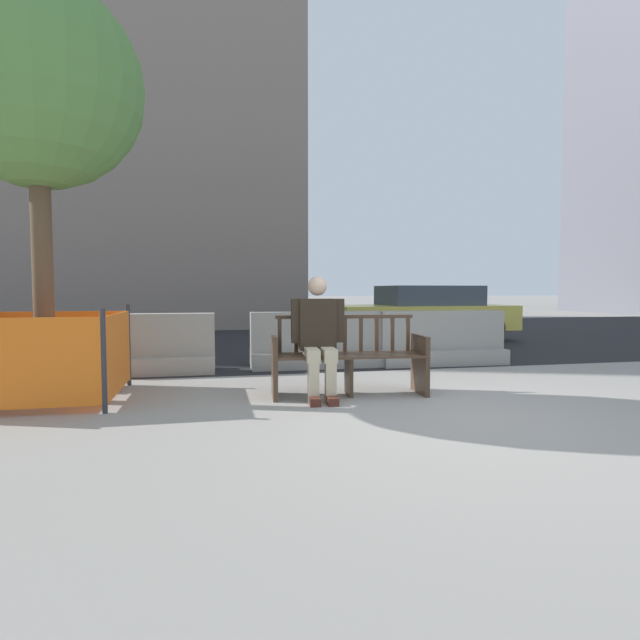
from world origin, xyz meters
The scene contains 10 objects.
ground_plane centered at (0.00, 0.00, 0.00)m, with size 200.00×200.00×0.00m, color gray.
street_asphalt centered at (0.00, 8.70, 0.00)m, with size 120.00×12.00×0.01m, color black.
street_bench centered at (-0.69, 1.20, 0.40)m, with size 1.72×0.65×0.88m.
seated_person centered at (-1.03, 1.17, 0.69)m, with size 0.59×0.74×1.31m.
jersey_barrier_centre centered at (-0.61, 3.29, 0.34)m, with size 2.01×0.71×0.84m.
jersey_barrier_left centered at (-3.13, 3.17, 0.34)m, with size 2.01×0.71×0.84m.
jersey_barrier_right centered at (1.37, 3.15, 0.34)m, with size 2.02×0.75×0.84m.
street_tree centered at (-3.88, 1.58, 3.24)m, with size 2.10×2.10×4.31m.
construction_fence centered at (-3.88, 1.58, 0.50)m, with size 1.48×1.48×0.99m.
car_taxi_near centered at (2.66, 6.74, 0.65)m, with size 4.17×1.92×1.27m.
Camera 1 is at (-2.16, -4.11, 1.16)m, focal length 28.00 mm.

